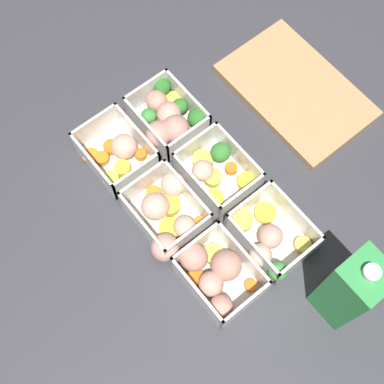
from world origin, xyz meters
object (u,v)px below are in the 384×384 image
(container_near_left, at_px, (118,153))
(container_far_center, at_px, (216,170))
(container_near_center, at_px, (167,215))
(container_far_right, at_px, (269,239))
(container_near_right, at_px, (215,273))
(juice_carton, at_px, (350,289))
(container_far_left, at_px, (169,118))

(container_near_left, relative_size, container_far_center, 1.00)
(container_near_center, height_order, container_far_right, same)
(container_near_center, bearing_deg, container_near_right, -0.54)
(container_near_left, bearing_deg, container_near_center, -1.82)
(container_near_left, relative_size, container_far_right, 0.90)
(container_near_left, relative_size, juice_carton, 0.65)
(container_near_center, height_order, container_far_center, same)
(container_near_left, distance_m, juice_carton, 0.46)
(container_near_left, height_order, container_far_center, same)
(container_near_right, height_order, container_far_center, same)
(container_far_right, bearing_deg, container_near_left, -160.50)
(container_near_right, bearing_deg, container_far_right, 84.26)
(container_far_left, height_order, container_far_right, same)
(container_near_left, height_order, container_near_right, same)
(container_near_center, bearing_deg, container_far_right, 37.39)
(container_near_center, xyz_separation_m, container_far_left, (-0.15, 0.12, 0.00))
(container_far_left, relative_size, container_far_right, 0.92)
(container_far_left, bearing_deg, container_near_left, -91.40)
(juice_carton, bearing_deg, container_near_left, -164.48)
(container_near_right, bearing_deg, juice_carton, 39.26)
(container_near_right, xyz_separation_m, container_far_left, (-0.28, 0.12, 0.00))
(container_near_right, distance_m, container_far_right, 0.11)
(container_near_center, distance_m, container_far_left, 0.19)
(container_near_right, relative_size, container_far_left, 1.07)
(container_far_center, bearing_deg, container_far_left, -179.42)
(container_near_right, height_order, container_far_left, same)
(container_far_left, xyz_separation_m, juice_carton, (0.43, 0.01, 0.07))
(container_near_left, relative_size, container_near_right, 0.91)
(container_near_left, bearing_deg, container_far_right, 19.50)
(container_far_left, bearing_deg, container_near_center, -38.78)
(container_near_left, xyz_separation_m, container_far_right, (0.29, 0.10, 0.00))
(container_far_left, distance_m, juice_carton, 0.44)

